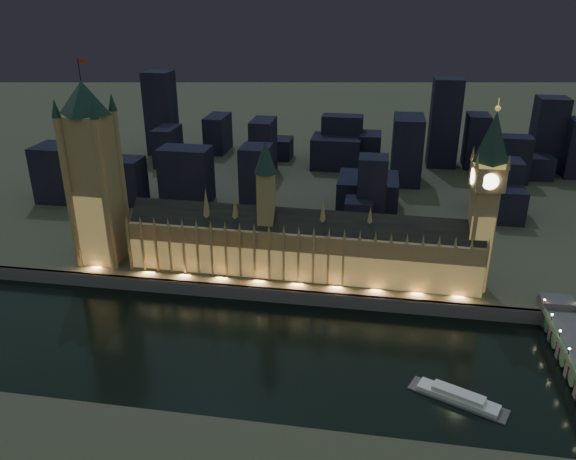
% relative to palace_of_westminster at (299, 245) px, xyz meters
% --- Properties ---
extents(ground_plane, '(2000.00, 2000.00, 0.00)m').
position_rel_palace_of_westminster_xyz_m(ground_plane, '(-10.54, -61.75, -26.37)').
color(ground_plane, black).
rests_on(ground_plane, ground).
extents(north_bank, '(2000.00, 960.00, 8.00)m').
position_rel_palace_of_westminster_xyz_m(north_bank, '(-10.54, 458.25, -22.37)').
color(north_bank, '#474A30').
rests_on(north_bank, ground).
extents(embankment_wall, '(2000.00, 2.50, 8.00)m').
position_rel_palace_of_westminster_xyz_m(embankment_wall, '(-10.54, -20.75, -22.37)').
color(embankment_wall, '#494B4C').
rests_on(embankment_wall, ground).
extents(palace_of_westminster, '(202.00, 24.40, 78.00)m').
position_rel_palace_of_westminster_xyz_m(palace_of_westminster, '(0.00, 0.00, 0.00)').
color(palace_of_westminster, olive).
rests_on(palace_of_westminster, north_bank).
extents(victoria_tower, '(31.68, 31.68, 119.08)m').
position_rel_palace_of_westminster_xyz_m(victoria_tower, '(-120.54, 0.17, 40.67)').
color(victoria_tower, olive).
rests_on(victoria_tower, north_bank).
extents(elizabeth_tower, '(18.00, 18.00, 104.06)m').
position_rel_palace_of_westminster_xyz_m(elizabeth_tower, '(97.46, 0.17, 39.55)').
color(elizabeth_tower, olive).
rests_on(elizabeth_tower, north_bank).
extents(river_boat, '(41.88, 25.66, 4.50)m').
position_rel_palace_of_westminster_xyz_m(river_boat, '(81.05, -88.54, -24.81)').
color(river_boat, '#494B4C').
rests_on(river_boat, ground).
extents(city_backdrop, '(489.31, 215.63, 80.39)m').
position_rel_palace_of_westminster_xyz_m(city_backdrop, '(22.15, 183.48, 4.63)').
color(city_backdrop, black).
rests_on(city_backdrop, north_bank).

